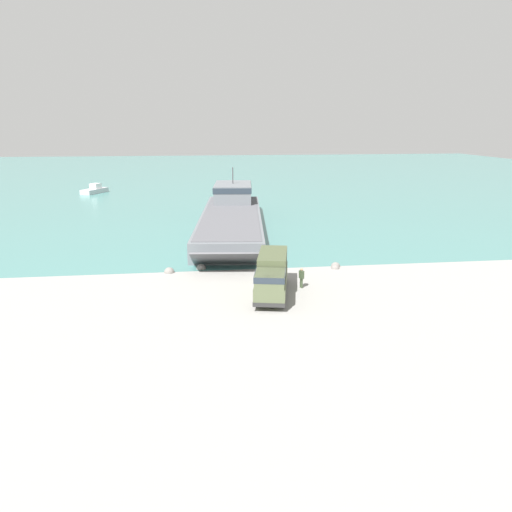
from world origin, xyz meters
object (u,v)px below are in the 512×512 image
Objects in this scene: landing_craft at (232,214)px; soldier_on_ramp at (301,276)px; moored_boat_a at (95,190)px; military_truck at (272,275)px.

soldier_on_ramp is (3.78, -26.44, -0.72)m from landing_craft.
landing_craft is at bearing -110.01° from soldier_on_ramp.
landing_craft is 44.82m from moored_boat_a.
landing_craft is at bearing -165.89° from military_truck.
landing_craft reaches higher than military_truck.
military_truck is (1.04, -27.75, -0.07)m from landing_craft.
landing_craft is 5.79× the size of moored_boat_a.
landing_craft reaches higher than moored_boat_a.
soldier_on_ramp is 0.27× the size of moored_boat_a.
military_truck is 4.91× the size of soldier_on_ramp.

